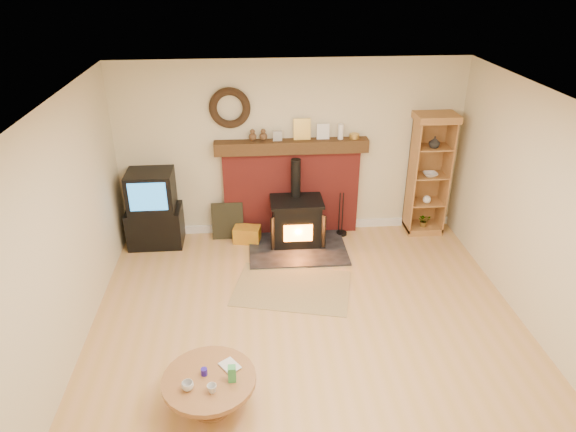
{
  "coord_description": "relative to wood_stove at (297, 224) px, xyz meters",
  "views": [
    {
      "loc": [
        -0.62,
        -4.29,
        3.81
      ],
      "look_at": [
        -0.19,
        1.0,
        1.12
      ],
      "focal_mm": 32.0,
      "sensor_mm": 36.0,
      "label": 1
    }
  ],
  "objects": [
    {
      "name": "ground",
      "position": [
        -0.04,
        -2.27,
        -0.34
      ],
      "size": [
        5.5,
        5.5,
        0.0
      ],
      "primitive_type": "plane",
      "color": "tan",
      "rests_on": "ground"
    },
    {
      "name": "room_shell",
      "position": [
        -0.06,
        -2.18,
        1.38
      ],
      "size": [
        5.02,
        5.52,
        2.61
      ],
      "color": "beige",
      "rests_on": "ground"
    },
    {
      "name": "chimney_breast",
      "position": [
        -0.04,
        0.4,
        0.46
      ],
      "size": [
        2.2,
        0.22,
        1.78
      ],
      "color": "maroon",
      "rests_on": "ground"
    },
    {
      "name": "wood_stove",
      "position": [
        0.0,
        0.0,
        0.0
      ],
      "size": [
        1.4,
        1.0,
        1.26
      ],
      "color": "black",
      "rests_on": "ground"
    },
    {
      "name": "area_rug",
      "position": [
        -0.16,
        -1.13,
        -0.33
      ],
      "size": [
        1.65,
        1.31,
        0.01
      ],
      "primitive_type": "cube",
      "rotation": [
        0.0,
        0.0,
        -0.24
      ],
      "color": "olive",
      "rests_on": "ground"
    },
    {
      "name": "tv_unit",
      "position": [
        -2.06,
        0.2,
        0.2
      ],
      "size": [
        0.77,
        0.55,
        1.13
      ],
      "color": "black",
      "rests_on": "ground"
    },
    {
      "name": "curio_cabinet",
      "position": [
        1.98,
        0.28,
        0.59
      ],
      "size": [
        0.59,
        0.43,
        1.85
      ],
      "color": "olive",
      "rests_on": "ground"
    },
    {
      "name": "firelog_box",
      "position": [
        -0.73,
        0.13,
        -0.22
      ],
      "size": [
        0.43,
        0.32,
        0.24
      ],
      "primitive_type": "cube",
      "rotation": [
        0.0,
        0.0,
        -0.21
      ],
      "color": "#C9D32A",
      "rests_on": "ground"
    },
    {
      "name": "leaning_painting",
      "position": [
        -1.01,
        0.28,
        -0.06
      ],
      "size": [
        0.47,
        0.13,
        0.56
      ],
      "primitive_type": "cube",
      "rotation": [
        -0.17,
        0.0,
        0.0
      ],
      "color": "black",
      "rests_on": "ground"
    },
    {
      "name": "fire_tools",
      "position": [
        0.71,
        0.23,
        -0.23
      ],
      "size": [
        0.16,
        0.16,
        0.7
      ],
      "color": "black",
      "rests_on": "ground"
    },
    {
      "name": "coffee_table",
      "position": [
        -1.1,
        -3.02,
        -0.04
      ],
      "size": [
        0.87,
        0.87,
        0.53
      ],
      "color": "brown",
      "rests_on": "ground"
    }
  ]
}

